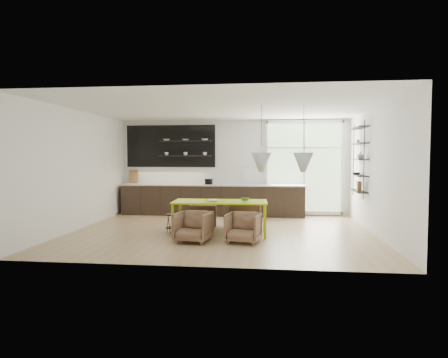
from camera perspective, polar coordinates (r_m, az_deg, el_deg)
room at (r=10.35m, az=3.51°, el=1.48°), size 7.02×6.01×2.91m
kitchen_run at (r=12.12m, az=-2.10°, el=-2.36°), size 5.54×0.69×2.75m
right_shelving at (r=10.64m, az=18.67°, el=2.39°), size 0.26×1.22×1.90m
dining_table at (r=9.04m, az=-0.56°, el=-3.49°), size 2.14×1.03×0.77m
armchair_back_left at (r=9.99m, az=-3.03°, el=-5.20°), size 0.75×0.76×0.62m
armchair_back_right at (r=9.87m, az=3.11°, el=-5.04°), size 0.78×0.80×0.71m
armchair_front_left at (r=8.35m, az=-4.41°, el=-6.82°), size 0.77×0.79×0.64m
armchair_front_right at (r=8.28m, az=2.79°, el=-6.96°), size 0.76×0.78×0.62m
wire_stool at (r=9.40m, az=-7.28°, el=-5.92°), size 0.35×0.35×0.44m
table_book at (r=9.03m, az=-2.31°, el=-3.07°), size 0.27×0.33×0.03m
table_bowl at (r=9.19m, az=3.03°, el=-2.87°), size 0.23×0.23×0.06m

